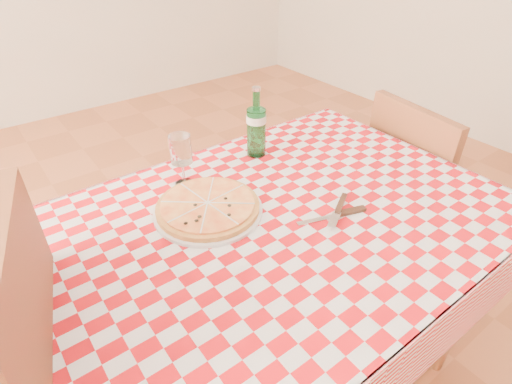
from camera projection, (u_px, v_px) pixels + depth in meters
dining_table at (274, 245)px, 1.13m from camera, size 1.20×0.80×0.75m
tablecloth at (275, 219)px, 1.07m from camera, size 1.30×0.90×0.01m
chair_near at (415, 188)px, 1.65m from camera, size 0.45×0.45×0.87m
pizza_plate at (208, 206)px, 1.08m from camera, size 0.33×0.33×0.04m
water_bottle at (256, 122)px, 1.29m from camera, size 0.07×0.07×0.23m
wine_glass at (182, 161)px, 1.16m from camera, size 0.07×0.07×0.16m
cutlery at (337, 213)px, 1.07m from camera, size 0.24×0.21×0.02m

